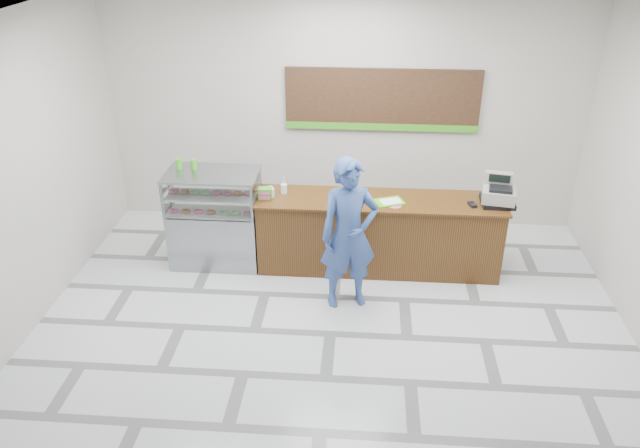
# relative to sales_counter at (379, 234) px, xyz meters

# --- Properties ---
(floor) EXTENTS (7.00, 7.00, 0.00)m
(floor) POSITION_rel_sales_counter_xyz_m (-0.55, -1.55, -0.52)
(floor) COLOR silver
(floor) RESTS_ON ground
(back_wall) EXTENTS (7.00, 0.00, 7.00)m
(back_wall) POSITION_rel_sales_counter_xyz_m (-0.55, 1.45, 1.23)
(back_wall) COLOR #BDB7AE
(back_wall) RESTS_ON floor
(ceiling) EXTENTS (7.00, 7.00, 0.00)m
(ceiling) POSITION_rel_sales_counter_xyz_m (-0.55, -1.55, 2.98)
(ceiling) COLOR silver
(ceiling) RESTS_ON back_wall
(sales_counter) EXTENTS (3.26, 0.76, 1.03)m
(sales_counter) POSITION_rel_sales_counter_xyz_m (0.00, 0.00, 0.00)
(sales_counter) COLOR #553215
(sales_counter) RESTS_ON floor
(display_case) EXTENTS (1.22, 0.72, 1.33)m
(display_case) POSITION_rel_sales_counter_xyz_m (-2.22, -0.00, 0.16)
(display_case) COLOR gray
(display_case) RESTS_ON floor
(menu_board) EXTENTS (2.80, 0.06, 0.90)m
(menu_board) POSITION_rel_sales_counter_xyz_m (-0.00, 1.41, 1.42)
(menu_board) COLOR black
(menu_board) RESTS_ON back_wall
(cash_register) EXTENTS (0.47, 0.49, 0.39)m
(cash_register) POSITION_rel_sales_counter_xyz_m (1.50, -0.01, 0.66)
(cash_register) COLOR black
(cash_register) RESTS_ON sales_counter
(card_terminal) EXTENTS (0.11, 0.16, 0.04)m
(card_terminal) POSITION_rel_sales_counter_xyz_m (1.17, -0.10, 0.53)
(card_terminal) COLOR black
(card_terminal) RESTS_ON sales_counter
(serving_tray) EXTENTS (0.44, 0.38, 0.02)m
(serving_tray) POSITION_rel_sales_counter_xyz_m (0.12, -0.09, 0.52)
(serving_tray) COLOR #4EB315
(serving_tray) RESTS_ON sales_counter
(napkin_box) EXTENTS (0.18, 0.18, 0.12)m
(napkin_box) POSITION_rel_sales_counter_xyz_m (-1.47, -0.02, 0.57)
(napkin_box) COLOR white
(napkin_box) RESTS_ON sales_counter
(straw_cup) EXTENTS (0.08, 0.08, 0.13)m
(straw_cup) POSITION_rel_sales_counter_xyz_m (-1.28, 0.10, 0.58)
(straw_cup) COLOR silver
(straw_cup) RESTS_ON sales_counter
(promo_box) EXTENTS (0.18, 0.13, 0.16)m
(promo_box) POSITION_rel_sales_counter_xyz_m (-1.50, -0.11, 0.59)
(promo_box) COLOR green
(promo_box) RESTS_ON sales_counter
(donut_decal) EXTENTS (0.17, 0.17, 0.00)m
(donut_decal) POSITION_rel_sales_counter_xyz_m (0.18, -0.18, 0.52)
(donut_decal) COLOR #D75888
(donut_decal) RESTS_ON sales_counter
(green_cup_left) EXTENTS (0.09, 0.09, 0.14)m
(green_cup_left) POSITION_rel_sales_counter_xyz_m (-2.68, 0.11, 0.88)
(green_cup_left) COLOR green
(green_cup_left) RESTS_ON display_case
(green_cup_right) EXTENTS (0.09, 0.09, 0.13)m
(green_cup_right) POSITION_rel_sales_counter_xyz_m (-2.47, 0.12, 0.88)
(green_cup_right) COLOR green
(green_cup_right) RESTS_ON display_case
(customer) EXTENTS (0.80, 0.63, 1.92)m
(customer) POSITION_rel_sales_counter_xyz_m (-0.38, -0.87, 0.44)
(customer) COLOR #345195
(customer) RESTS_ON floor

